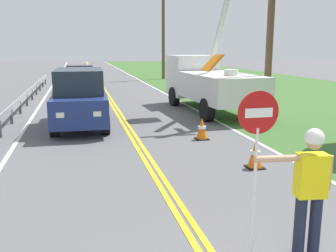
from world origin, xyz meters
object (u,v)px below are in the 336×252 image
at_px(stop_sign_paddle, 257,139).
at_px(oncoming_suv_nearest, 80,98).
at_px(flagger_worker, 310,185).
at_px(utility_bucket_truck, 207,79).
at_px(oncoming_sedan_second, 80,79).
at_px(utility_pole_mid, 163,29).
at_px(traffic_cone_mid, 202,129).
at_px(traffic_cone_lead, 255,154).
at_px(utility_pole_near, 272,6).

height_order(stop_sign_paddle, oncoming_suv_nearest, stop_sign_paddle).
distance_m(flagger_worker, stop_sign_paddle, 1.02).
height_order(utility_bucket_truck, oncoming_sedan_second, utility_bucket_truck).
distance_m(utility_pole_mid, traffic_cone_mid, 23.53).
bearing_deg(flagger_worker, traffic_cone_lead, 74.03).
bearing_deg(flagger_worker, oncoming_suv_nearest, 106.95).
distance_m(traffic_cone_lead, traffic_cone_mid, 3.07).
xyz_separation_m(utility_bucket_truck, utility_pole_near, (1.70, -2.47, 3.01)).
height_order(oncoming_suv_nearest, utility_pole_mid, utility_pole_mid).
xyz_separation_m(stop_sign_paddle, oncoming_sedan_second, (-2.11, 20.95, -0.88)).
bearing_deg(utility_bucket_truck, flagger_worker, -102.72).
xyz_separation_m(flagger_worker, oncoming_sedan_second, (-2.87, 21.05, -0.21)).
relative_size(oncoming_sedan_second, traffic_cone_lead, 5.88).
relative_size(flagger_worker, utility_pole_near, 0.21).
height_order(oncoming_suv_nearest, utility_pole_near, utility_pole_near).
bearing_deg(oncoming_suv_nearest, traffic_cone_lead, -55.69).
bearing_deg(utility_pole_near, utility_bucket_truck, 124.52).
relative_size(stop_sign_paddle, traffic_cone_mid, 3.33).
distance_m(utility_bucket_truck, oncoming_suv_nearest, 6.23).
relative_size(stop_sign_paddle, utility_pole_near, 0.27).
distance_m(utility_pole_near, utility_pole_mid, 19.98).
distance_m(utility_bucket_truck, utility_pole_near, 4.25).
xyz_separation_m(stop_sign_paddle, utility_bucket_truck, (3.51, 12.07, -0.27)).
height_order(stop_sign_paddle, traffic_cone_lead, stop_sign_paddle).
bearing_deg(traffic_cone_mid, flagger_worker, -96.22).
xyz_separation_m(utility_bucket_truck, oncoming_sedan_second, (-5.62, 8.88, -0.60)).
xyz_separation_m(flagger_worker, oncoming_suv_nearest, (-2.95, 9.69, 0.01)).
bearing_deg(traffic_cone_mid, oncoming_sedan_second, 104.28).
height_order(flagger_worker, utility_pole_mid, utility_pole_mid).
bearing_deg(oncoming_sedan_second, stop_sign_paddle, -84.25).
height_order(utility_pole_mid, traffic_cone_lead, utility_pole_mid).
relative_size(stop_sign_paddle, utility_pole_mid, 0.27).
relative_size(flagger_worker, utility_pole_mid, 0.21).
bearing_deg(oncoming_sedan_second, utility_pole_mid, 49.07).
distance_m(stop_sign_paddle, utility_pole_mid, 30.18).
relative_size(flagger_worker, oncoming_sedan_second, 0.44).
bearing_deg(utility_pole_near, traffic_cone_mid, -142.32).
bearing_deg(utility_pole_mid, utility_pole_near, -90.45).
height_order(utility_pole_near, traffic_cone_mid, utility_pole_near).
relative_size(traffic_cone_lead, traffic_cone_mid, 1.00).
distance_m(flagger_worker, utility_pole_near, 11.19).
bearing_deg(stop_sign_paddle, utility_bucket_truck, 73.78).
height_order(flagger_worker, utility_pole_near, utility_pole_near).
bearing_deg(oncoming_sedan_second, utility_pole_near, -57.19).
bearing_deg(traffic_cone_lead, utility_pole_mid, 82.25).
xyz_separation_m(oncoming_suv_nearest, utility_pole_near, (7.40, 0.00, 3.38)).
height_order(stop_sign_paddle, utility_bucket_truck, utility_bucket_truck).
distance_m(oncoming_sedan_second, utility_pole_mid, 11.97).
bearing_deg(utility_pole_near, stop_sign_paddle, -118.51).
bearing_deg(flagger_worker, utility_bucket_truck, 77.28).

